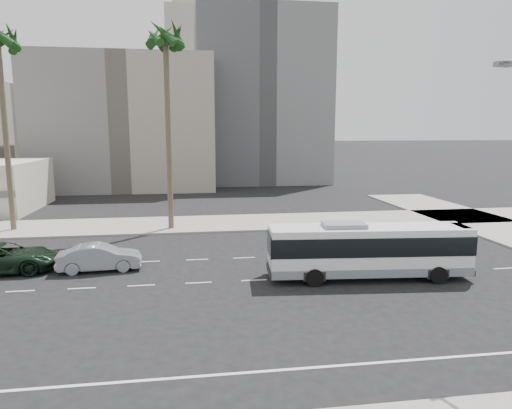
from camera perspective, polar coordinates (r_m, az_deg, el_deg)
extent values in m
plane|color=black|center=(25.19, -0.26, -9.47)|extent=(700.00, 700.00, 0.00)
cube|color=gray|center=(40.07, -3.36, -2.32)|extent=(120.00, 7.00, 0.15)
cube|color=gray|center=(69.18, -15.71, 9.63)|extent=(24.00, 18.00, 18.00)
cube|color=#56575A|center=(76.63, 0.24, 12.88)|extent=(20.00, 20.00, 26.00)
cube|color=beige|center=(273.99, -8.17, 12.01)|extent=(42.00, 42.00, 44.00)
cube|color=beige|center=(278.52, -8.36, 19.84)|extent=(26.00, 26.00, 32.00)
cube|color=slate|center=(259.60, 2.58, 15.13)|extent=(26.00, 26.00, 70.00)
cube|color=slate|center=(293.78, 6.37, 13.41)|extent=(22.00, 22.00, 60.00)
cube|color=silver|center=(25.87, 13.87, -5.34)|extent=(11.03, 3.27, 2.44)
cube|color=black|center=(25.79, 13.89, -4.64)|extent=(11.10, 3.34, 1.03)
cube|color=slate|center=(26.15, 13.77, -7.63)|extent=(11.06, 3.32, 0.47)
cube|color=slate|center=(25.08, 11.00, -2.62)|extent=(2.37, 1.68, 0.28)
cube|color=#262628|center=(27.97, 23.80, -2.51)|extent=(0.70, 1.73, 0.28)
cylinder|color=black|center=(26.66, 21.74, -8.02)|extent=(0.94, 0.28, 0.94)
cylinder|color=black|center=(28.67, 19.34, -6.69)|extent=(0.94, 0.28, 0.94)
cylinder|color=black|center=(24.10, 7.71, -9.25)|extent=(0.94, 0.28, 0.94)
cylinder|color=black|center=(26.31, 6.27, -7.63)|extent=(0.94, 0.28, 0.94)
imported|color=gray|center=(28.22, -18.94, -6.28)|extent=(1.99, 4.82, 1.55)
imported|color=black|center=(30.14, -29.17, -5.84)|extent=(3.27, 6.31, 1.70)
cube|color=slate|center=(19.97, 28.49, 15.14)|extent=(0.90, 0.48, 0.20)
cylinder|color=brown|center=(37.50, -10.87, 8.08)|extent=(0.41, 0.41, 14.88)
cylinder|color=brown|center=(41.27, -28.76, 7.09)|extent=(0.46, 0.46, 14.70)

